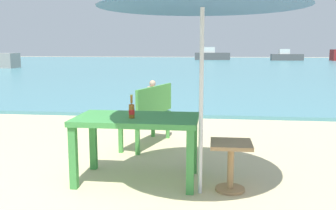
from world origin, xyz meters
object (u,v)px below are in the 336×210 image
(boat_barge, at_px, (286,56))
(beer_bottle_amber, at_px, (132,110))
(side_table_wood, at_px, (231,159))
(bench_green_left, at_px, (150,112))
(picnic_table_green, at_px, (137,126))
(boat_sailboat, at_px, (212,55))
(swimmer_person, at_px, (153,88))

(boat_barge, bearing_deg, beer_bottle_amber, -102.79)
(side_table_wood, distance_m, bench_green_left, 2.14)
(beer_bottle_amber, xyz_separation_m, side_table_wood, (1.11, -0.10, -0.50))
(picnic_table_green, bearing_deg, boat_sailboat, 89.18)
(bench_green_left, bearing_deg, picnic_table_green, -85.55)
(boat_sailboat, bearing_deg, side_table_wood, -89.36)
(beer_bottle_amber, height_order, boat_sailboat, boat_sailboat)
(picnic_table_green, height_order, boat_barge, boat_barge)
(picnic_table_green, bearing_deg, boat_barge, 77.24)
(side_table_wood, xyz_separation_m, boat_barge, (8.09, 40.62, 0.20))
(swimmer_person, bearing_deg, boat_sailboat, 87.09)
(swimmer_person, distance_m, boat_barge, 34.16)
(side_table_wood, relative_size, bench_green_left, 0.43)
(bench_green_left, height_order, boat_sailboat, boat_sailboat)
(bench_green_left, height_order, swimmer_person, bench_green_left)
(bench_green_left, xyz_separation_m, boat_sailboat, (0.72, 40.06, 0.09))
(boat_sailboat, height_order, boat_barge, boat_sailboat)
(swimmer_person, bearing_deg, beer_bottle_amber, -82.26)
(bench_green_left, relative_size, boat_sailboat, 0.30)
(picnic_table_green, xyz_separation_m, boat_sailboat, (0.60, 41.64, -0.02))
(beer_bottle_amber, distance_m, boat_sailboat, 41.73)
(swimmer_person, relative_size, boat_sailboat, 0.10)
(beer_bottle_amber, bearing_deg, side_table_wood, -5.13)
(beer_bottle_amber, distance_m, bench_green_left, 1.70)
(bench_green_left, distance_m, boat_sailboat, 40.06)
(bench_green_left, distance_m, swimmer_person, 6.36)
(bench_green_left, bearing_deg, swimmer_person, 99.00)
(boat_sailboat, bearing_deg, picnic_table_green, -90.82)
(boat_sailboat, relative_size, boat_barge, 1.18)
(beer_bottle_amber, relative_size, swimmer_person, 0.65)
(picnic_table_green, xyz_separation_m, beer_bottle_amber, (-0.04, -0.09, 0.20))
(picnic_table_green, distance_m, side_table_wood, 1.12)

